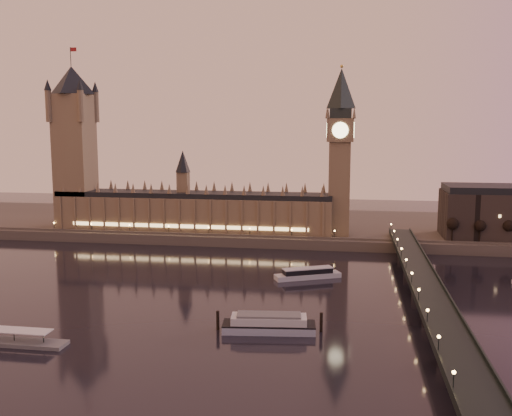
{
  "coord_description": "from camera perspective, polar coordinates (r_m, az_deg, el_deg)",
  "views": [
    {
      "loc": [
        59.73,
        -233.33,
        72.78
      ],
      "look_at": [
        15.81,
        35.0,
        34.13
      ],
      "focal_mm": 40.0,
      "sensor_mm": 36.0,
      "label": 1
    }
  ],
  "objects": [
    {
      "name": "victoria_tower",
      "position": [
        397.37,
        -17.72,
        6.7
      ],
      "size": [
        31.68,
        31.68,
        118.0
      ],
      "color": "brown",
      "rests_on": "ground"
    },
    {
      "name": "pontoon_pier",
      "position": [
        216.42,
        -24.05,
        -11.92
      ],
      "size": [
        45.12,
        7.52,
        12.03
      ],
      "color": "#595B5E",
      "rests_on": "ground"
    },
    {
      "name": "ground",
      "position": [
        251.61,
        -4.9,
        -8.75
      ],
      "size": [
        700.0,
        700.0,
        0.0
      ],
      "primitive_type": "plane",
      "color": "black",
      "rests_on": "ground"
    },
    {
      "name": "bare_tree_2",
      "position": [
        358.47,
        23.66,
        -1.78
      ],
      "size": [
        6.29,
        6.29,
        12.78
      ],
      "color": "black",
      "rests_on": "ground"
    },
    {
      "name": "bare_tree_0",
      "position": [
        352.01,
        18.77,
        -1.7
      ],
      "size": [
        6.29,
        6.29,
        12.78
      ],
      "color": "black",
      "rests_on": "ground"
    },
    {
      "name": "moored_barge",
      "position": [
        208.29,
        1.3,
        -11.49
      ],
      "size": [
        38.15,
        12.95,
        7.04
      ],
      "rotation": [
        0.0,
        0.0,
        0.11
      ],
      "color": "#92A0BA",
      "rests_on": "ground"
    },
    {
      "name": "westminster_bridge",
      "position": [
        244.92,
        16.58,
        -8.2
      ],
      "size": [
        13.2,
        260.0,
        15.3
      ],
      "color": "black",
      "rests_on": "ground"
    },
    {
      "name": "far_embankment",
      "position": [
        405.49,
        4.96,
        -1.85
      ],
      "size": [
        560.0,
        130.0,
        6.0
      ],
      "primitive_type": "cube",
      "color": "#423D35",
      "rests_on": "ground"
    },
    {
      "name": "big_ben",
      "position": [
        354.48,
        8.42,
        6.58
      ],
      "size": [
        17.68,
        17.68,
        104.0
      ],
      "color": "brown",
      "rests_on": "ground"
    },
    {
      "name": "cruise_boat_a",
      "position": [
        279.34,
        5.2,
        -6.56
      ],
      "size": [
        32.42,
        20.16,
        5.2
      ],
      "rotation": [
        0.0,
        0.0,
        0.44
      ],
      "color": "silver",
      "rests_on": "ground"
    },
    {
      "name": "palace_of_westminster",
      "position": [
        371.65,
        -6.38,
        0.14
      ],
      "size": [
        180.0,
        26.62,
        52.0
      ],
      "color": "brown",
      "rests_on": "ground"
    },
    {
      "name": "bare_tree_1",
      "position": [
        354.92,
        21.23,
        -1.75
      ],
      "size": [
        6.29,
        6.29,
        12.78
      ],
      "color": "black",
      "rests_on": "ground"
    }
  ]
}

